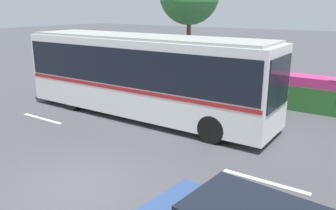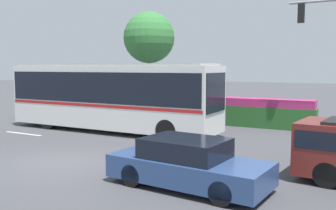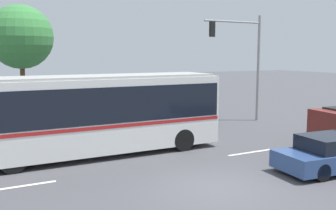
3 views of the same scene
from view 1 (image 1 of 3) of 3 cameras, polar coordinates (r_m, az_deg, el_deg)
ground_plane at (r=9.60m, az=-14.33°, el=-12.93°), size 140.00×140.00×0.00m
city_bus at (r=14.57m, az=-4.09°, el=5.58°), size 11.44×2.64×3.44m
flowering_hedge at (r=16.92m, az=22.39°, el=1.76°), size 7.22×1.12×1.56m
lane_stripe_near at (r=9.90m, az=15.73°, el=-12.09°), size 2.40×0.16×0.01m
lane_stripe_mid at (r=15.54m, az=-20.13°, el=-2.12°), size 2.40×0.16×0.01m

